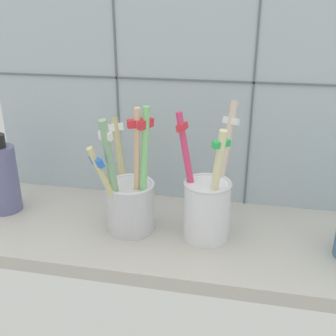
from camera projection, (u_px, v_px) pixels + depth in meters
The scene contains 5 objects.
counter_slab at pixel (169, 236), 60.23cm from camera, with size 64.00×22.00×2.00cm, color #BCB7AD.
tile_wall_back at pixel (184, 77), 62.93cm from camera, with size 64.00×2.20×45.00cm.
toothbrush_cup_left at pixel (130, 199), 58.39cm from camera, with size 8.51×11.95×19.10cm.
toothbrush_cup_right at pixel (207, 204), 56.41cm from camera, with size 8.39×9.00×18.94cm.
soap_bottle at pixel (2, 177), 63.69cm from camera, with size 4.94×4.94×12.68cm.
Camera 1 is at (10.31, -50.82, 33.26)cm, focal length 43.32 mm.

